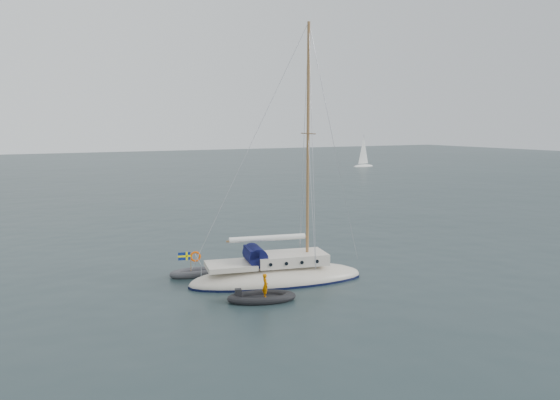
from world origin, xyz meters
TOP-DOWN VIEW (x-y plane):
  - ground at (0.00, 0.00)m, footprint 300.00×300.00m
  - sailboat at (-1.61, -0.63)m, footprint 10.39×3.11m
  - dinghy at (-5.33, 2.73)m, footprint 2.83×1.28m
  - rib at (-3.84, -3.19)m, footprint 3.47×1.58m
  - distant_yacht_b at (52.57, 64.38)m, footprint 5.26×2.80m

SIDE VIEW (x-z plane):
  - ground at x=0.00m, z-range 0.00..0.00m
  - dinghy at x=-5.33m, z-range -0.03..0.38m
  - rib at x=-3.84m, z-range -0.48..0.92m
  - sailboat at x=-1.61m, z-range -6.28..8.52m
  - distant_yacht_b at x=52.57m, z-range -0.51..6.46m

